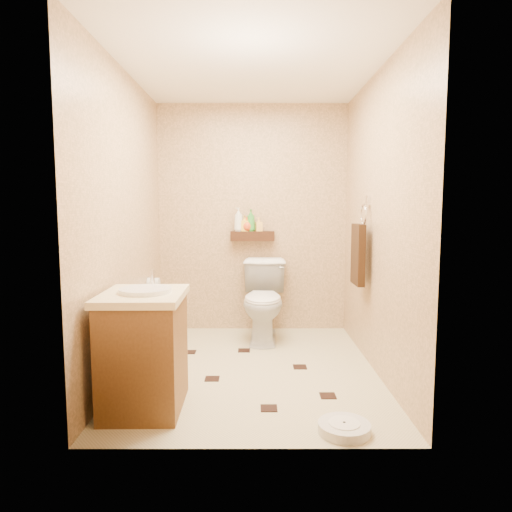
{
  "coord_description": "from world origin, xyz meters",
  "views": [
    {
      "loc": [
        0.03,
        -3.63,
        1.33
      ],
      "look_at": [
        0.04,
        0.25,
        0.91
      ],
      "focal_mm": 32.0,
      "sensor_mm": 36.0,
      "label": 1
    }
  ],
  "objects": [
    {
      "name": "ground",
      "position": [
        0.0,
        0.0,
        0.0
      ],
      "size": [
        2.5,
        2.5,
        0.0
      ],
      "primitive_type": "plane",
      "color": "beige",
      "rests_on": "ground"
    },
    {
      "name": "wall_back",
      "position": [
        0.0,
        1.25,
        1.2
      ],
      "size": [
        2.0,
        0.04,
        2.4
      ],
      "primitive_type": "cube",
      "color": "tan",
      "rests_on": "ground"
    },
    {
      "name": "wall_front",
      "position": [
        0.0,
        -1.25,
        1.2
      ],
      "size": [
        2.0,
        0.04,
        2.4
      ],
      "primitive_type": "cube",
      "color": "tan",
      "rests_on": "ground"
    },
    {
      "name": "wall_left",
      "position": [
        -1.0,
        0.0,
        1.2
      ],
      "size": [
        0.04,
        2.5,
        2.4
      ],
      "primitive_type": "cube",
      "color": "tan",
      "rests_on": "ground"
    },
    {
      "name": "wall_right",
      "position": [
        1.0,
        0.0,
        1.2
      ],
      "size": [
        0.04,
        2.5,
        2.4
      ],
      "primitive_type": "cube",
      "color": "tan",
      "rests_on": "ground"
    },
    {
      "name": "ceiling",
      "position": [
        0.0,
        0.0,
        2.4
      ],
      "size": [
        2.0,
        2.5,
        0.02
      ],
      "primitive_type": "cube",
      "color": "white",
      "rests_on": "wall_back"
    },
    {
      "name": "wall_shelf",
      "position": [
        0.0,
        1.17,
        1.02
      ],
      "size": [
        0.46,
        0.14,
        0.1
      ],
      "primitive_type": "cube",
      "color": "#3B1C10",
      "rests_on": "wall_back"
    },
    {
      "name": "floor_accents",
      "position": [
        0.02,
        -0.1,
        0.0
      ],
      "size": [
        1.22,
        1.33,
        0.01
      ],
      "color": "black",
      "rests_on": "ground"
    },
    {
      "name": "toilet",
      "position": [
        0.12,
        0.83,
        0.39
      ],
      "size": [
        0.47,
        0.79,
        0.79
      ],
      "primitive_type": "imported",
      "rotation": [
        0.0,
        0.0,
        -0.04
      ],
      "color": "white",
      "rests_on": "ground"
    },
    {
      "name": "vanity",
      "position": [
        -0.7,
        -0.73,
        0.4
      ],
      "size": [
        0.53,
        0.64,
        0.9
      ],
      "rotation": [
        0.0,
        0.0,
        0.01
      ],
      "color": "brown",
      "rests_on": "ground"
    },
    {
      "name": "bathroom_scale",
      "position": [
        0.55,
        -1.07,
        0.03
      ],
      "size": [
        0.38,
        0.38,
        0.06
      ],
      "rotation": [
        0.0,
        0.0,
        -0.28
      ],
      "color": "silver",
      "rests_on": "ground"
    },
    {
      "name": "toilet_brush",
      "position": [
        -0.82,
        1.07,
        0.15
      ],
      "size": [
        0.1,
        0.1,
        0.43
      ],
      "color": "#186362",
      "rests_on": "ground"
    },
    {
      "name": "towel_ring",
      "position": [
        0.91,
        0.25,
        0.95
      ],
      "size": [
        0.12,
        0.3,
        0.76
      ],
      "color": "silver",
      "rests_on": "wall_right"
    },
    {
      "name": "toilet_paper",
      "position": [
        -0.94,
        0.65,
        0.6
      ],
      "size": [
        0.12,
        0.11,
        0.12
      ],
      "color": "silver",
      "rests_on": "wall_left"
    },
    {
      "name": "bottle_a",
      "position": [
        -0.15,
        1.17,
        1.19
      ],
      "size": [
        0.14,
        0.14,
        0.25
      ],
      "primitive_type": "imported",
      "rotation": [
        0.0,
        0.0,
        3.88
      ],
      "color": "silver",
      "rests_on": "wall_shelf"
    },
    {
      "name": "bottle_b",
      "position": [
        -0.08,
        1.17,
        1.15
      ],
      "size": [
        0.08,
        0.08,
        0.17
      ],
      "primitive_type": "imported",
      "rotation": [
        0.0,
        0.0,
        0.08
      ],
      "color": "yellow",
      "rests_on": "wall_shelf"
    },
    {
      "name": "bottle_c",
      "position": [
        -0.05,
        1.17,
        1.14
      ],
      "size": [
        0.16,
        0.16,
        0.15
      ],
      "primitive_type": "imported",
      "rotation": [
        0.0,
        0.0,
        4.0
      ],
      "color": "#D94919",
      "rests_on": "wall_shelf"
    },
    {
      "name": "bottle_d",
      "position": [
        -0.02,
        1.17,
        1.19
      ],
      "size": [
        0.11,
        0.11,
        0.23
      ],
      "primitive_type": "imported",
      "rotation": [
        0.0,
        0.0,
        2.87
      ],
      "color": "green",
      "rests_on": "wall_shelf"
    },
    {
      "name": "bottle_e",
      "position": [
        0.07,
        1.17,
        1.14
      ],
      "size": [
        0.08,
        0.08,
        0.15
      ],
      "primitive_type": "imported",
      "rotation": [
        0.0,
        0.0,
        4.98
      ],
      "color": "#FFC254",
      "rests_on": "wall_shelf"
    }
  ]
}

